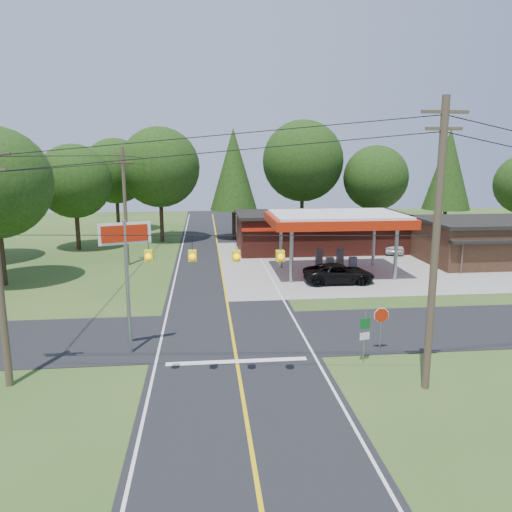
{
  "coord_description": "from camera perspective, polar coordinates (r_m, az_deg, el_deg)",
  "views": [
    {
      "loc": [
        -1.37,
        -25.1,
        9.35
      ],
      "look_at": [
        2.0,
        7.0,
        2.8
      ],
      "focal_mm": 35.0,
      "sensor_mm": 36.0,
      "label": 1
    }
  ],
  "objects": [
    {
      "name": "octagonal_stop_sign",
      "position": [
        24.85,
        14.12,
        -6.99
      ],
      "size": [
        0.78,
        0.09,
        2.2
      ],
      "color": "gray",
      "rests_on": "ground"
    },
    {
      "name": "sedan_car",
      "position": [
        50.36,
        15.5,
        1.24
      ],
      "size": [
        5.75,
        5.75,
        1.53
      ],
      "primitive_type": "imported",
      "rotation": [
        0.0,
        0.0,
        -0.34
      ],
      "color": "silver",
      "rests_on": "ground"
    },
    {
      "name": "ground",
      "position": [
        26.82,
        -2.72,
        -8.94
      ],
      "size": [
        120.0,
        120.0,
        0.0
      ],
      "primitive_type": "plane",
      "color": "#2B4D1B",
      "rests_on": "ground"
    },
    {
      "name": "utility_pole_north",
      "position": [
        60.49,
        -10.92,
        6.9
      ],
      "size": [
        0.3,
        0.3,
        9.5
      ],
      "color": "#473828",
      "rests_on": "ground"
    },
    {
      "name": "big_stop_sign",
      "position": [
        23.83,
        -14.64,
        -0.08
      ],
      "size": [
        2.29,
        0.84,
        6.43
      ],
      "color": "gray",
      "rests_on": "ground"
    },
    {
      "name": "utility_pole_far_left",
      "position": [
        43.8,
        -14.74,
        5.66
      ],
      "size": [
        1.8,
        0.3,
        10.0
      ],
      "color": "#473828",
      "rests_on": "ground"
    },
    {
      "name": "treeline_backdrop",
      "position": [
        49.19,
        -3.48,
        9.28
      ],
      "size": [
        70.27,
        51.59,
        13.3
      ],
      "color": "#332316",
      "rests_on": "ground"
    },
    {
      "name": "convenience_store",
      "position": [
        49.97,
        7.24,
        2.82
      ],
      "size": [
        16.4,
        7.55,
        3.8
      ],
      "color": "#582219",
      "rests_on": "ground"
    },
    {
      "name": "gas_canopy",
      "position": [
        39.81,
        9.18,
        3.99
      ],
      "size": [
        10.6,
        7.4,
        4.88
      ],
      "color": "gray",
      "rests_on": "ground"
    },
    {
      "name": "utility_pole_near_right",
      "position": [
        20.44,
        19.83,
        1.24
      ],
      "size": [
        1.8,
        0.3,
        11.5
      ],
      "color": "#473828",
      "rests_on": "ground"
    },
    {
      "name": "main_highway",
      "position": [
        26.82,
        -2.72,
        -8.92
      ],
      "size": [
        8.0,
        120.0,
        0.02
      ],
      "primitive_type": "cube",
      "color": "black",
      "rests_on": "ground"
    },
    {
      "name": "route_sign_post",
      "position": [
        23.46,
        12.32,
        -8.49
      ],
      "size": [
        0.49,
        0.15,
        2.42
      ],
      "color": "gray",
      "rests_on": "ground"
    },
    {
      "name": "suv_car",
      "position": [
        37.47,
        9.46,
        -2.0
      ],
      "size": [
        5.23,
        5.23,
        1.45
      ],
      "primitive_type": "imported",
      "rotation": [
        0.0,
        0.0,
        1.57
      ],
      "color": "black",
      "rests_on": "ground"
    },
    {
      "name": "overhead_beacons",
      "position": [
        19.36,
        -4.82,
        2.11
      ],
      "size": [
        17.04,
        2.04,
        1.03
      ],
      "color": "black",
      "rests_on": "ground"
    },
    {
      "name": "cross_road",
      "position": [
        26.81,
        -2.72,
        -8.91
      ],
      "size": [
        70.0,
        7.0,
        0.02
      ],
      "primitive_type": "cube",
      "color": "black",
      "rests_on": "ground"
    },
    {
      "name": "lane_center_yellow",
      "position": [
        26.81,
        -2.72,
        -8.89
      ],
      "size": [
        0.15,
        110.0,
        0.0
      ],
      "primitive_type": "cube",
      "color": "yellow",
      "rests_on": "main_highway"
    }
  ]
}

